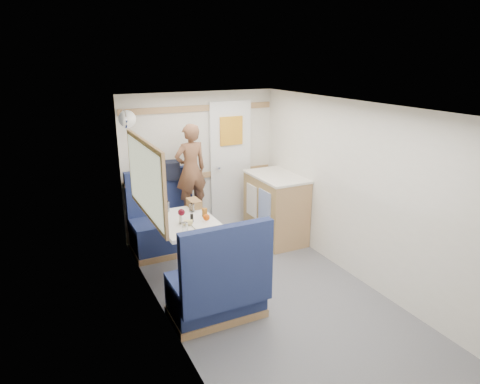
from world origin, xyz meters
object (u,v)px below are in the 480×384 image
bread_loaf (194,203)px  duffel_bag (161,171)px  bench_near (218,291)px  dome_light (127,119)px  tray (210,229)px  tumbler_mid (166,207)px  wine_glass (181,213)px  tumbler_left (185,227)px  galley_counter (276,207)px  salt_grinder (181,219)px  person (191,170)px  orange_fruit (206,217)px  pepper_grinder (192,218)px  bench_far (166,229)px  cheese_block (188,222)px  beer_glass (205,212)px  tumbler_right (192,208)px  dinette_table (187,233)px

bread_loaf → duffel_bag: bearing=103.5°
bench_near → duffel_bag: bearing=88.7°
dome_light → tray: dome_light is taller
bench_near → tumbler_mid: size_ratio=8.57×
wine_glass → bench_near: bearing=-84.5°
tray → tumbler_left: 0.26m
galley_counter → salt_grinder: size_ratio=10.37×
person → bread_loaf: person is taller
orange_fruit → pepper_grinder: 0.16m
wine_glass → bread_loaf: size_ratio=0.74×
bench_far → orange_fruit: bearing=-80.0°
salt_grinder → galley_counter: bearing=20.8°
cheese_block → orange_fruit: bearing=-1.7°
pepper_grinder → orange_fruit: bearing=-27.0°
orange_fruit → tumbler_mid: tumbler_mid is taller
tumbler_mid → beer_glass: bearing=-45.0°
person → tray: person is taller
tumbler_mid → bread_loaf: (0.34, -0.00, -0.01)m
orange_fruit → tumbler_left: tumbler_left is taller
bench_near → wine_glass: bearing=95.5°
orange_fruit → tumbler_right: bearing=94.4°
dome_light → orange_fruit: (0.57, -0.99, -0.97)m
pepper_grinder → tumbler_left: bearing=-124.4°
cheese_block → pepper_grinder: bearing=45.4°
duffel_bag → beer_glass: size_ratio=5.07×
dinette_table → dome_light: size_ratio=4.60×
cheese_block → tumbler_left: (-0.10, -0.17, 0.02)m
tray → bread_loaf: size_ratio=1.58×
bench_far → cheese_block: bearing=-91.7°
person → pepper_grinder: person is taller
duffel_bag → wine_glass: size_ratio=2.84×
tumbler_left → pepper_grinder: bearing=55.6°
beer_glass → salt_grinder: 0.31m
dome_light → dinette_table: bearing=-65.4°
tumbler_mid → pepper_grinder: tumbler_mid is taller
cheese_block → beer_glass: 0.30m
orange_fruit → tray: bearing=-102.5°
bench_far → tumbler_left: size_ratio=9.95×
bench_near → salt_grinder: 0.95m
pepper_grinder → bread_loaf: bread_loaf is taller
dome_light → tumbler_left: 1.54m
galley_counter → wine_glass: galley_counter is taller
person → salt_grinder: (-0.46, -0.92, -0.28)m
dinette_table → person: (0.38, 0.88, 0.48)m
tumbler_mid → tumbler_left: bearing=-90.6°
dome_light → beer_glass: (0.61, -0.82, -0.98)m
tumbler_mid → pepper_grinder: (0.15, -0.44, -0.01)m
bench_far → dome_light: bearing=-177.9°
beer_glass → pepper_grinder: 0.21m
bench_far → tumbler_mid: bench_far is taller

